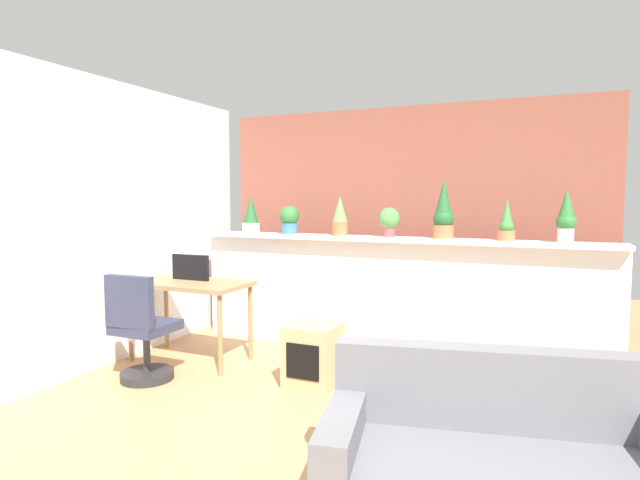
{
  "coord_description": "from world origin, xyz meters",
  "views": [
    {
      "loc": [
        1.39,
        -2.9,
        1.53
      ],
      "look_at": [
        -0.27,
        0.91,
        1.19
      ],
      "focal_mm": 29.0,
      "sensor_mm": 36.0,
      "label": 1
    }
  ],
  "objects_px": {
    "tv_monitor": "(190,267)",
    "office_chair": "(142,336)",
    "potted_plant_1": "(289,219)",
    "potted_plant_5": "(507,224)",
    "potted_plant_0": "(251,215)",
    "potted_plant_4": "(444,212)",
    "potted_plant_2": "(340,217)",
    "side_cube_shelf": "(313,355)",
    "potted_plant_3": "(389,220)",
    "couch": "(499,477)",
    "desk": "(190,290)",
    "potted_plant_6": "(566,217)"
  },
  "relations": [
    {
      "from": "tv_monitor",
      "to": "office_chair",
      "type": "relative_size",
      "value": 0.44
    },
    {
      "from": "potted_plant_1",
      "to": "potted_plant_5",
      "type": "relative_size",
      "value": 0.8
    },
    {
      "from": "potted_plant_0",
      "to": "potted_plant_4",
      "type": "bearing_deg",
      "value": 0.18
    },
    {
      "from": "potted_plant_5",
      "to": "office_chair",
      "type": "xyz_separation_m",
      "value": [
        -2.72,
        -1.61,
        -0.91
      ]
    },
    {
      "from": "potted_plant_2",
      "to": "side_cube_shelf",
      "type": "relative_size",
      "value": 0.79
    },
    {
      "from": "tv_monitor",
      "to": "potted_plant_5",
      "type": "bearing_deg",
      "value": 18.13
    },
    {
      "from": "potted_plant_3",
      "to": "couch",
      "type": "distance_m",
      "value": 3.01
    },
    {
      "from": "potted_plant_5",
      "to": "potted_plant_1",
      "type": "bearing_deg",
      "value": 179.55
    },
    {
      "from": "potted_plant_1",
      "to": "potted_plant_2",
      "type": "bearing_deg",
      "value": -5.98
    },
    {
      "from": "side_cube_shelf",
      "to": "couch",
      "type": "bearing_deg",
      "value": -42.11
    },
    {
      "from": "potted_plant_0",
      "to": "potted_plant_2",
      "type": "distance_m",
      "value": 1.07
    },
    {
      "from": "potted_plant_2",
      "to": "desk",
      "type": "bearing_deg",
      "value": -140.41
    },
    {
      "from": "potted_plant_6",
      "to": "office_chair",
      "type": "xyz_separation_m",
      "value": [
        -3.2,
        -1.58,
        -0.98
      ]
    },
    {
      "from": "potted_plant_4",
      "to": "potted_plant_6",
      "type": "relative_size",
      "value": 1.2
    },
    {
      "from": "side_cube_shelf",
      "to": "couch",
      "type": "relative_size",
      "value": 0.3
    },
    {
      "from": "potted_plant_0",
      "to": "potted_plant_3",
      "type": "bearing_deg",
      "value": 0.74
    },
    {
      "from": "potted_plant_4",
      "to": "couch",
      "type": "xyz_separation_m",
      "value": [
        0.72,
        -2.53,
        -1.11
      ]
    },
    {
      "from": "potted_plant_2",
      "to": "desk",
      "type": "height_order",
      "value": "potted_plant_2"
    },
    {
      "from": "potted_plant_1",
      "to": "office_chair",
      "type": "distance_m",
      "value": 1.95
    },
    {
      "from": "couch",
      "to": "desk",
      "type": "bearing_deg",
      "value": 151.91
    },
    {
      "from": "potted_plant_0",
      "to": "office_chair",
      "type": "bearing_deg",
      "value": -92.88
    },
    {
      "from": "potted_plant_1",
      "to": "potted_plant_3",
      "type": "height_order",
      "value": "potted_plant_1"
    },
    {
      "from": "potted_plant_1",
      "to": "potted_plant_2",
      "type": "relative_size",
      "value": 0.75
    },
    {
      "from": "potted_plant_4",
      "to": "potted_plant_5",
      "type": "xyz_separation_m",
      "value": [
        0.56,
        -0.01,
        -0.1
      ]
    },
    {
      "from": "tv_monitor",
      "to": "side_cube_shelf",
      "type": "relative_size",
      "value": 0.8
    },
    {
      "from": "tv_monitor",
      "to": "side_cube_shelf",
      "type": "bearing_deg",
      "value": -8.69
    },
    {
      "from": "potted_plant_2",
      "to": "potted_plant_6",
      "type": "distance_m",
      "value": 2.05
    },
    {
      "from": "potted_plant_1",
      "to": "tv_monitor",
      "type": "bearing_deg",
      "value": -122.42
    },
    {
      "from": "potted_plant_4",
      "to": "office_chair",
      "type": "distance_m",
      "value": 2.89
    },
    {
      "from": "potted_plant_4",
      "to": "tv_monitor",
      "type": "relative_size",
      "value": 1.39
    },
    {
      "from": "potted_plant_5",
      "to": "office_chair",
      "type": "height_order",
      "value": "potted_plant_5"
    },
    {
      "from": "potted_plant_4",
      "to": "tv_monitor",
      "type": "height_order",
      "value": "potted_plant_4"
    },
    {
      "from": "potted_plant_5",
      "to": "potted_plant_6",
      "type": "bearing_deg",
      "value": -3.66
    },
    {
      "from": "potted_plant_4",
      "to": "potted_plant_6",
      "type": "xyz_separation_m",
      "value": [
        1.04,
        -0.04,
        -0.02
      ]
    },
    {
      "from": "potted_plant_1",
      "to": "side_cube_shelf",
      "type": "xyz_separation_m",
      "value": [
        0.79,
        -1.13,
        -1.05
      ]
    },
    {
      "from": "couch",
      "to": "tv_monitor",
      "type": "bearing_deg",
      "value": 151.13
    },
    {
      "from": "potted_plant_4",
      "to": "potted_plant_2",
      "type": "bearing_deg",
      "value": -176.74
    },
    {
      "from": "potted_plant_0",
      "to": "potted_plant_6",
      "type": "bearing_deg",
      "value": -0.66
    },
    {
      "from": "potted_plant_4",
      "to": "side_cube_shelf",
      "type": "relative_size",
      "value": 1.11
    },
    {
      "from": "potted_plant_4",
      "to": "couch",
      "type": "distance_m",
      "value": 2.85
    },
    {
      "from": "potted_plant_0",
      "to": "potted_plant_5",
      "type": "xyz_separation_m",
      "value": [
        2.64,
        -0.01,
        -0.04
      ]
    },
    {
      "from": "potted_plant_5",
      "to": "tv_monitor",
      "type": "xyz_separation_m",
      "value": [
        -2.76,
        -0.9,
        -0.43
      ]
    },
    {
      "from": "potted_plant_3",
      "to": "potted_plant_4",
      "type": "relative_size",
      "value": 0.52
    },
    {
      "from": "potted_plant_3",
      "to": "potted_plant_2",
      "type": "bearing_deg",
      "value": -171.68
    },
    {
      "from": "tv_monitor",
      "to": "potted_plant_0",
      "type": "bearing_deg",
      "value": 82.48
    },
    {
      "from": "potted_plant_1",
      "to": "desk",
      "type": "relative_size",
      "value": 0.27
    },
    {
      "from": "potted_plant_0",
      "to": "potted_plant_4",
      "type": "xyz_separation_m",
      "value": [
        2.08,
        0.01,
        0.05
      ]
    },
    {
      "from": "potted_plant_4",
      "to": "potted_plant_0",
      "type": "bearing_deg",
      "value": -179.82
    },
    {
      "from": "potted_plant_1",
      "to": "potted_plant_5",
      "type": "xyz_separation_m",
      "value": [
        2.18,
        -0.02,
        -0.0
      ]
    },
    {
      "from": "couch",
      "to": "potted_plant_6",
      "type": "bearing_deg",
      "value": 82.74
    }
  ]
}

